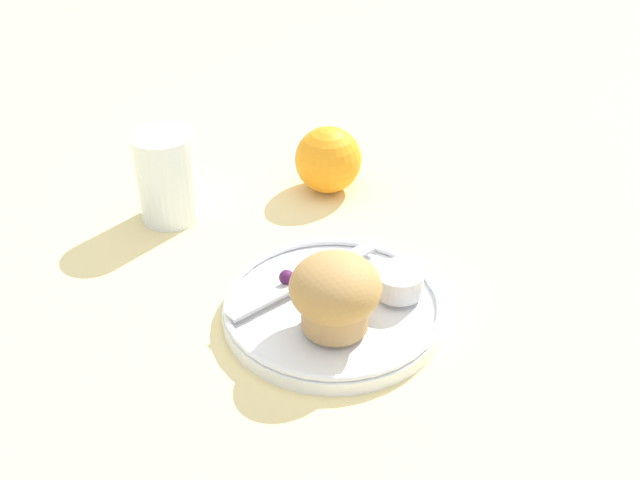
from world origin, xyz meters
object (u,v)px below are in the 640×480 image
at_px(muffin, 335,293).
at_px(juice_glass, 167,177).
at_px(butter_knife, 307,279).
at_px(orange_fruit, 328,160).

relative_size(muffin, juice_glass, 0.78).
bearing_deg(muffin, juice_glass, 99.89).
height_order(butter_knife, juice_glass, juice_glass).
bearing_deg(juice_glass, muffin, -80.11).
relative_size(orange_fruit, juice_glass, 0.78).
bearing_deg(butter_knife, muffin, -108.92).
xyz_separation_m(butter_knife, orange_fruit, (0.13, 0.17, 0.02)).
relative_size(butter_knife, juice_glass, 1.70).
height_order(butter_knife, orange_fruit, orange_fruit).
distance_m(muffin, butter_knife, 0.08).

